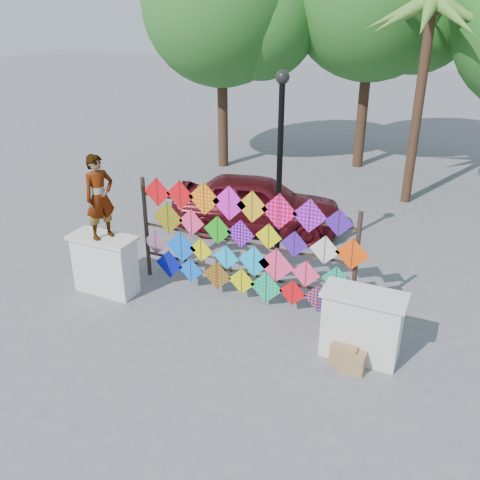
# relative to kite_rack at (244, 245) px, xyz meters

# --- Properties ---
(ground) EXTENTS (80.00, 80.00, 0.00)m
(ground) POSITION_rel_kite_rack_xyz_m (-0.06, -0.73, -1.24)
(ground) COLOR gray
(ground) RESTS_ON ground
(parapet_left) EXTENTS (1.40, 0.65, 1.28)m
(parapet_left) POSITION_rel_kite_rack_xyz_m (-2.76, -0.93, -0.59)
(parapet_left) COLOR silver
(parapet_left) RESTS_ON ground
(parapet_right) EXTENTS (1.40, 0.65, 1.28)m
(parapet_right) POSITION_rel_kite_rack_xyz_m (2.64, -0.93, -0.59)
(parapet_right) COLOR silver
(parapet_right) RESTS_ON ground
(kite_rack) EXTENTS (4.90, 0.24, 2.44)m
(kite_rack) POSITION_rel_kite_rack_xyz_m (0.00, 0.00, 0.00)
(kite_rack) COLOR #2E2019
(kite_rack) RESTS_ON ground
(tree_west) EXTENTS (5.85, 5.20, 8.01)m
(tree_west) POSITION_rel_kite_rack_xyz_m (-4.46, 8.30, 4.14)
(tree_west) COLOR #482F1F
(tree_west) RESTS_ON ground
(palm_tree) EXTENTS (3.62, 3.62, 5.83)m
(palm_tree) POSITION_rel_kite_rack_xyz_m (2.14, 7.27, 3.71)
(palm_tree) COLOR #482F1F
(palm_tree) RESTS_ON ground
(vendor_woman) EXTENTS (0.62, 0.74, 1.73)m
(vendor_woman) POSITION_rel_kite_rack_xyz_m (-2.70, -0.93, 0.91)
(vendor_woman) COLOR #99999E
(vendor_woman) RESTS_ON parapet_left
(sedan) EXTENTS (4.72, 2.75, 1.51)m
(sedan) POSITION_rel_kite_rack_xyz_m (-1.15, 3.37, -0.48)
(sedan) COLOR #570E17
(sedan) RESTS_ON ground
(lamppost) EXTENTS (0.28, 0.28, 4.46)m
(lamppost) POSITION_rel_kite_rack_xyz_m (0.24, 1.27, 1.45)
(lamppost) COLOR black
(lamppost) RESTS_ON ground
(cardboard_box_near) EXTENTS (0.45, 0.40, 0.40)m
(cardboard_box_near) POSITION_rel_kite_rack_xyz_m (2.45, -1.19, -1.04)
(cardboard_box_near) COLOR #9A7F4A
(cardboard_box_near) RESTS_ON ground
(cardboard_box_far) EXTENTS (0.41, 0.38, 0.34)m
(cardboard_box_far) POSITION_rel_kite_rack_xyz_m (2.63, -1.33, -1.07)
(cardboard_box_far) COLOR #9A7F4A
(cardboard_box_far) RESTS_ON ground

